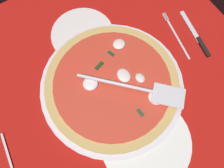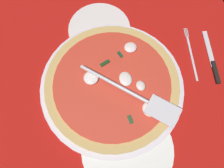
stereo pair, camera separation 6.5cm
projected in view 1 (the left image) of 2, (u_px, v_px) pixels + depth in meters
ground_plane at (109, 92)px, 67.22cm from camera, size 92.93×92.93×0.80cm
checker_pattern at (109, 92)px, 66.80cm from camera, size 92.93×92.93×0.10cm
pizza_pan at (112, 86)px, 66.79cm from camera, size 42.00×42.00×1.09cm
dinner_plate_left at (146, 142)px, 61.26cm from camera, size 24.64×24.64×1.00cm
dinner_plate_right at (82, 34)px, 72.92cm from camera, size 20.03×20.03×1.00cm
pizza at (112, 84)px, 65.44cm from camera, size 38.87×38.87×3.07cm
pizza_server at (137, 88)px, 62.30cm from camera, size 23.76×23.58×1.00cm
place_setting_near at (187, 37)px, 72.77cm from camera, size 21.89×16.51×1.40cm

